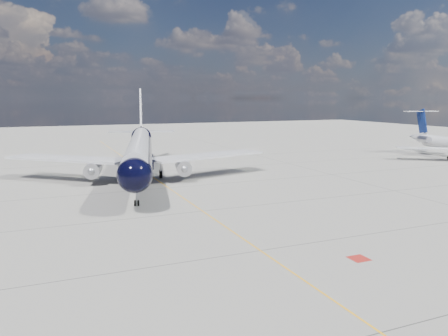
{
  "coord_description": "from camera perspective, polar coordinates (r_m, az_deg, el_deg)",
  "views": [
    {
      "loc": [
        -17.55,
        -38.08,
        13.46
      ],
      "look_at": [
        5.48,
        16.31,
        4.0
      ],
      "focal_mm": 35.0,
      "sensor_mm": 36.0,
      "label": 1
    }
  ],
  "objects": [
    {
      "name": "ground",
      "position": [
        71.58,
        -8.35,
        -1.84
      ],
      "size": [
        320.0,
        320.0,
        0.0
      ],
      "primitive_type": "plane",
      "color": "gray",
      "rests_on": "ground"
    },
    {
      "name": "taxiway_centerline",
      "position": [
        66.84,
        -7.26,
        -2.59
      ],
      "size": [
        0.16,
        160.0,
        0.01
      ],
      "primitive_type": "cube",
      "color": "#FAAD0D",
      "rests_on": "ground"
    },
    {
      "name": "red_marking",
      "position": [
        39.53,
        17.21,
        -11.23
      ],
      "size": [
        1.6,
        1.6,
        0.01
      ],
      "primitive_type": "cube",
      "color": "maroon",
      "rests_on": "ground"
    },
    {
      "name": "main_airliner",
      "position": [
        74.87,
        -11.02,
        2.31
      ],
      "size": [
        43.09,
        53.25,
        15.57
      ],
      "rotation": [
        0.0,
        0.0,
        -0.23
      ],
      "color": "black",
      "rests_on": "ground"
    }
  ]
}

